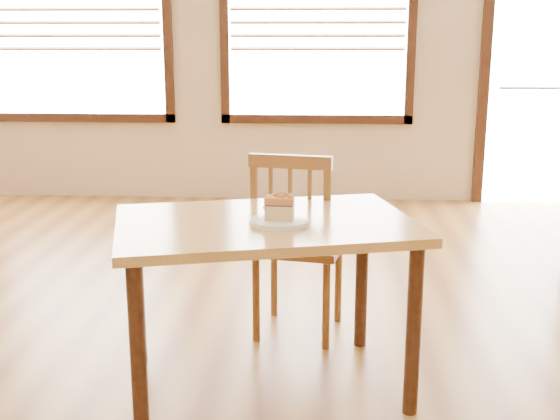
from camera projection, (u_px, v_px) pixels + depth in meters
The scene contains 8 objects.
ground at pixel (233, 417), 2.81m from camera, with size 8.00×8.00×0.00m, color olive.
window_left at pixel (75, 1), 6.34m from camera, with size 1.76×0.10×1.96m.
window_right at pixel (318, 1), 6.22m from camera, with size 1.76×0.10×1.96m.
entry_door at pixel (541, 72), 6.26m from camera, with size 1.08×0.06×2.29m.
cafe_table_main at pixel (265, 243), 2.91m from camera, with size 1.37×1.08×0.75m.
cafe_chair_main at pixel (297, 243), 3.50m from camera, with size 0.51×0.51×0.96m.
plate at pixel (280, 222), 2.82m from camera, with size 0.25×0.25×0.02m.
cake_slice at pixel (280, 206), 2.81m from camera, with size 0.13×0.09×0.11m.
Camera 1 is at (0.33, -2.52, 1.47)m, focal length 45.00 mm.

